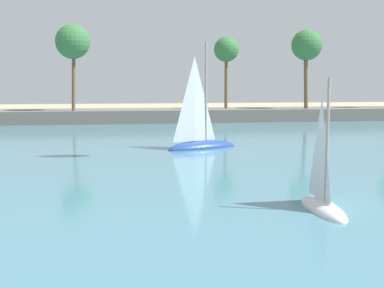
# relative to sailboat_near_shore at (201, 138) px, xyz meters

# --- Properties ---
(sea) EXTENTS (220.00, 97.67, 0.06)m
(sea) POSITION_rel_sailboat_near_shore_xyz_m (-4.52, 19.50, -0.88)
(sea) COLOR teal
(sea) RESTS_ON ground
(palm_headland) EXTENTS (103.25, 6.64, 13.23)m
(palm_headland) POSITION_rel_sailboat_near_shore_xyz_m (-6.74, 28.32, 2.73)
(palm_headland) COLOR slate
(palm_headland) RESTS_ON ground
(sailboat_near_shore) EXTENTS (6.71, 4.28, 9.37)m
(sailboat_near_shore) POSITION_rel_sailboat_near_shore_xyz_m (0.00, 0.00, 0.00)
(sailboat_near_shore) COLOR #234793
(sailboat_near_shore) RESTS_ON sea
(sailboat_mid_bay) EXTENTS (1.40, 4.21, 6.04)m
(sailboat_mid_bay) POSITION_rel_sailboat_near_shore_xyz_m (1.62, -20.56, -0.30)
(sailboat_mid_bay) COLOR white
(sailboat_mid_bay) RESTS_ON sea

